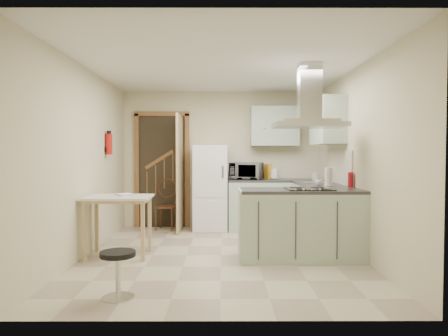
{
  "coord_description": "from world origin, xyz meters",
  "views": [
    {
      "loc": [
        0.02,
        -5.28,
        1.35
      ],
      "look_at": [
        0.04,
        0.45,
        1.15
      ],
      "focal_mm": 32.0,
      "sensor_mm": 36.0,
      "label": 1
    }
  ],
  "objects_px": {
    "peninsula": "(301,224)",
    "extractor_hood": "(309,125)",
    "drop_leaf_table": "(119,226)",
    "stool": "(118,274)",
    "fridge": "(210,188)",
    "bentwood_chair": "(166,207)",
    "microwave": "(246,171)"
  },
  "relations": [
    {
      "from": "fridge",
      "to": "microwave",
      "type": "height_order",
      "value": "fridge"
    },
    {
      "from": "drop_leaf_table",
      "to": "bentwood_chair",
      "type": "xyz_separation_m",
      "value": [
        0.36,
        1.85,
        0.01
      ]
    },
    {
      "from": "extractor_hood",
      "to": "bentwood_chair",
      "type": "relative_size",
      "value": 1.09
    },
    {
      "from": "stool",
      "to": "microwave",
      "type": "relative_size",
      "value": 0.82
    },
    {
      "from": "peninsula",
      "to": "extractor_hood",
      "type": "bearing_deg",
      "value": 0.0
    },
    {
      "from": "microwave",
      "to": "drop_leaf_table",
      "type": "bearing_deg",
      "value": -115.49
    },
    {
      "from": "peninsula",
      "to": "extractor_hood",
      "type": "distance_m",
      "value": 1.27
    },
    {
      "from": "peninsula",
      "to": "stool",
      "type": "distance_m",
      "value": 2.44
    },
    {
      "from": "extractor_hood",
      "to": "bentwood_chair",
      "type": "bearing_deg",
      "value": 136.8
    },
    {
      "from": "stool",
      "to": "drop_leaf_table",
      "type": "bearing_deg",
      "value": 104.39
    },
    {
      "from": "stool",
      "to": "microwave",
      "type": "bearing_deg",
      "value": 67.43
    },
    {
      "from": "bentwood_chair",
      "to": "microwave",
      "type": "xyz_separation_m",
      "value": [
        1.43,
        -0.0,
        0.64
      ]
    },
    {
      "from": "stool",
      "to": "microwave",
      "type": "distance_m",
      "value": 3.75
    },
    {
      "from": "bentwood_chair",
      "to": "fridge",
      "type": "bearing_deg",
      "value": 7.44
    },
    {
      "from": "bentwood_chair",
      "to": "microwave",
      "type": "height_order",
      "value": "microwave"
    },
    {
      "from": "peninsula",
      "to": "bentwood_chair",
      "type": "relative_size",
      "value": 1.89
    },
    {
      "from": "extractor_hood",
      "to": "drop_leaf_table",
      "type": "relative_size",
      "value": 1.06
    },
    {
      "from": "stool",
      "to": "fridge",
      "type": "bearing_deg",
      "value": 77.27
    },
    {
      "from": "bentwood_chair",
      "to": "peninsula",
      "type": "bearing_deg",
      "value": -36.63
    },
    {
      "from": "fridge",
      "to": "peninsula",
      "type": "height_order",
      "value": "fridge"
    },
    {
      "from": "peninsula",
      "to": "drop_leaf_table",
      "type": "height_order",
      "value": "peninsula"
    },
    {
      "from": "microwave",
      "to": "peninsula",
      "type": "bearing_deg",
      "value": -54.87
    },
    {
      "from": "drop_leaf_table",
      "to": "stool",
      "type": "xyz_separation_m",
      "value": [
        0.39,
        -1.53,
        -0.18
      ]
    },
    {
      "from": "extractor_hood",
      "to": "bentwood_chair",
      "type": "distance_m",
      "value": 3.18
    },
    {
      "from": "peninsula",
      "to": "microwave",
      "type": "xyz_separation_m",
      "value": [
        -0.58,
        1.98,
        0.6
      ]
    },
    {
      "from": "peninsula",
      "to": "drop_leaf_table",
      "type": "xyz_separation_m",
      "value": [
        -2.38,
        0.14,
        -0.05
      ]
    },
    {
      "from": "drop_leaf_table",
      "to": "microwave",
      "type": "relative_size",
      "value": 1.56
    },
    {
      "from": "bentwood_chair",
      "to": "drop_leaf_table",
      "type": "bearing_deg",
      "value": -93.16
    },
    {
      "from": "fridge",
      "to": "stool",
      "type": "bearing_deg",
      "value": -102.73
    },
    {
      "from": "drop_leaf_table",
      "to": "stool",
      "type": "relative_size",
      "value": 1.91
    },
    {
      "from": "drop_leaf_table",
      "to": "microwave",
      "type": "bearing_deg",
      "value": 44.84
    },
    {
      "from": "bentwood_chair",
      "to": "microwave",
      "type": "relative_size",
      "value": 1.51
    }
  ]
}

